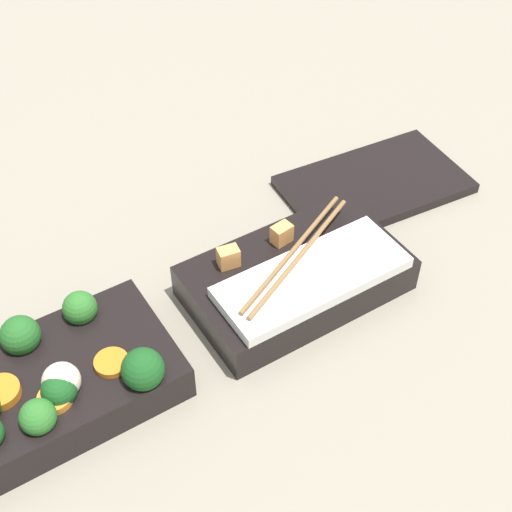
{
  "coord_description": "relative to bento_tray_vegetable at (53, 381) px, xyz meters",
  "views": [
    {
      "loc": [
        -0.17,
        -0.41,
        0.55
      ],
      "look_at": [
        0.1,
        0.03,
        0.04
      ],
      "focal_mm": 50.0,
      "sensor_mm": 36.0,
      "label": 1
    }
  ],
  "objects": [
    {
      "name": "bento_tray_vegetable",
      "position": [
        0.0,
        0.0,
        0.0
      ],
      "size": [
        0.22,
        0.13,
        0.07
      ],
      "color": "black",
      "rests_on": "ground_plane"
    },
    {
      "name": "ground_plane",
      "position": [
        0.13,
        -0.0,
        -0.03
      ],
      "size": [
        3.0,
        3.0,
        0.0
      ],
      "primitive_type": "plane",
      "color": "gray"
    },
    {
      "name": "bento_lid",
      "position": [
        0.43,
        0.08,
        -0.02
      ],
      "size": [
        0.23,
        0.15,
        0.01
      ],
      "primitive_type": "cube",
      "rotation": [
        0.0,
        0.0,
        -0.09
      ],
      "color": "black",
      "rests_on": "ground_plane"
    },
    {
      "name": "bento_tray_rice",
      "position": [
        0.26,
        -0.01,
        -0.0
      ],
      "size": [
        0.22,
        0.13,
        0.06
      ],
      "color": "black",
      "rests_on": "ground_plane"
    }
  ]
}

